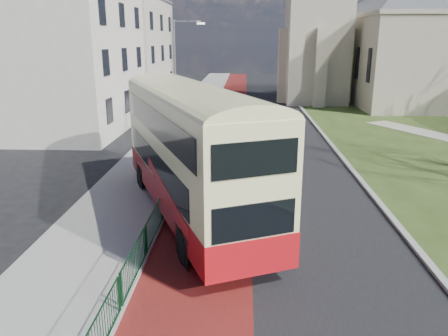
{
  "coord_description": "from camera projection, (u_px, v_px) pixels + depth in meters",
  "views": [
    {
      "loc": [
        0.19,
        -11.85,
        6.88
      ],
      "look_at": [
        -0.57,
        4.63,
        2.0
      ],
      "focal_mm": 35.0,
      "sensor_mm": 36.0,
      "label": 1
    }
  ],
  "objects": [
    {
      "name": "ground",
      "position": [
        236.0,
        274.0,
        13.31
      ],
      "size": [
        160.0,
        160.0,
        0.0
      ],
      "primitive_type": "plane",
      "color": "black",
      "rests_on": "ground"
    },
    {
      "name": "road_carriageway",
      "position": [
        261.0,
        136.0,
        32.41
      ],
      "size": [
        9.0,
        120.0,
        0.01
      ],
      "primitive_type": "cube",
      "color": "black",
      "rests_on": "ground"
    },
    {
      "name": "bus_lane",
      "position": [
        225.0,
        135.0,
        32.52
      ],
      "size": [
        3.4,
        120.0,
        0.01
      ],
      "primitive_type": "cube",
      "color": "#591414",
      "rests_on": "ground"
    },
    {
      "name": "pavement_west",
      "position": [
        175.0,
        134.0,
        32.68
      ],
      "size": [
        4.0,
        120.0,
        0.12
      ],
      "primitive_type": "cube",
      "color": "gray",
      "rests_on": "ground"
    },
    {
      "name": "kerb_west",
      "position": [
        201.0,
        134.0,
        32.59
      ],
      "size": [
        0.25,
        120.0,
        0.13
      ],
      "primitive_type": "cube",
      "color": "#999993",
      "rests_on": "ground"
    },
    {
      "name": "kerb_east",
      "position": [
        319.0,
        130.0,
        34.1
      ],
      "size": [
        0.25,
        80.0,
        0.13
      ],
      "primitive_type": "cube",
      "color": "#999993",
      "rests_on": "ground"
    },
    {
      "name": "pedestrian_railing",
      "position": [
        163.0,
        207.0,
        17.12
      ],
      "size": [
        0.07,
        24.0,
        1.12
      ],
      "color": "#0D391D",
      "rests_on": "ground"
    },
    {
      "name": "street_block_near",
      "position": [
        58.0,
        44.0,
        33.16
      ],
      "size": [
        10.3,
        14.3,
        13.0
      ],
      "color": "beige",
      "rests_on": "ground"
    },
    {
      "name": "street_block_far",
      "position": [
        118.0,
        50.0,
        48.7
      ],
      "size": [
        10.3,
        16.3,
        11.5
      ],
      "color": "#C0B4A2",
      "rests_on": "ground"
    },
    {
      "name": "streetlamp",
      "position": [
        177.0,
        74.0,
        29.45
      ],
      "size": [
        2.13,
        0.18,
        8.0
      ],
      "color": "gray",
      "rests_on": "pavement_west"
    },
    {
      "name": "bus",
      "position": [
        191.0,
        146.0,
        16.9
      ],
      "size": [
        7.32,
        12.3,
        5.09
      ],
      "rotation": [
        0.0,
        0.0,
        0.4
      ],
      "color": "#B31016",
      "rests_on": "ground"
    }
  ]
}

